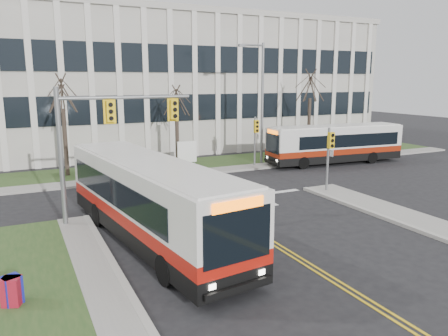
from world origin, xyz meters
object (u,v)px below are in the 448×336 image
at_px(directory_sign, 187,152).
at_px(newspaper_box_red, 12,293).
at_px(newspaper_box_blue, 12,292).
at_px(bus_cross, 335,145).
at_px(streetlight, 260,97).
at_px(bus_main, 150,202).

relative_size(directory_sign, newspaper_box_red, 2.11).
relative_size(newspaper_box_blue, newspaper_box_red, 1.00).
bearing_deg(bus_cross, streetlight, -106.86).
bearing_deg(bus_cross, newspaper_box_red, -54.58).
distance_m(directory_sign, bus_cross, 11.64).
bearing_deg(directory_sign, bus_cross, -17.50).
xyz_separation_m(directory_sign, bus_cross, (11.10, -3.50, 0.30)).
distance_m(directory_sign, bus_main, 15.34).
xyz_separation_m(streetlight, directory_sign, (-5.53, 1.30, -4.02)).
bearing_deg(directory_sign, newspaper_box_red, -124.86).
distance_m(bus_main, newspaper_box_blue, 6.29).
bearing_deg(bus_cross, bus_main, -55.64).
bearing_deg(streetlight, newspaper_box_blue, -137.91).
distance_m(streetlight, directory_sign, 6.96).
relative_size(directory_sign, bus_cross, 0.18).
bearing_deg(streetlight, bus_cross, -21.56).
distance_m(bus_main, newspaper_box_red, 6.34).
relative_size(streetlight, directory_sign, 4.60).
bearing_deg(bus_main, bus_cross, 22.36).
bearing_deg(directory_sign, bus_main, -116.53).
relative_size(directory_sign, bus_main, 0.16).
bearing_deg(streetlight, bus_main, -134.91).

